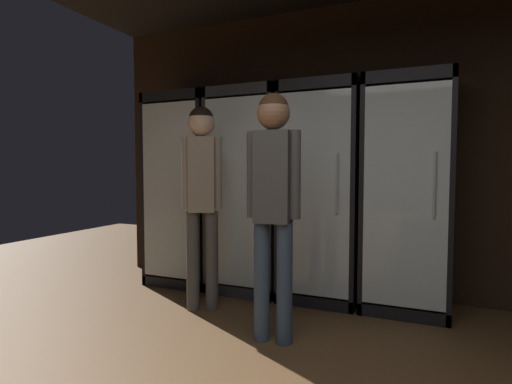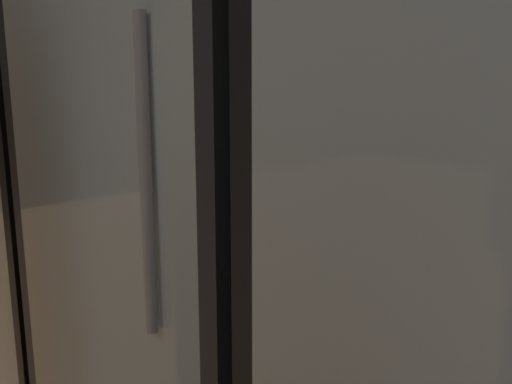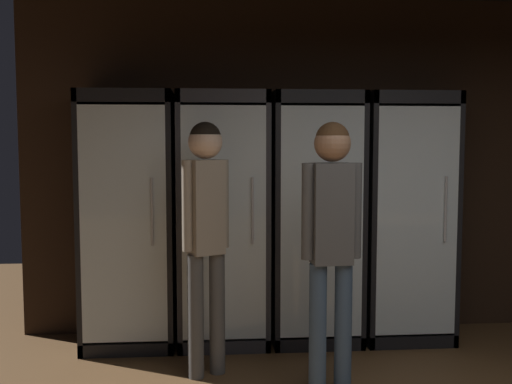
{
  "view_description": "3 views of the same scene",
  "coord_description": "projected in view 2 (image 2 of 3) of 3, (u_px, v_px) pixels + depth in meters",
  "views": [
    {
      "loc": [
        0.27,
        -0.9,
        1.21
      ],
      "look_at": [
        -1.17,
        2.47,
        1.0
      ],
      "focal_mm": 27.77,
      "sensor_mm": 36.0,
      "label": 1
    },
    {
      "loc": [
        -0.47,
        1.93,
        1.23
      ],
      "look_at": [
        -1.12,
        2.61,
        1.05
      ],
      "focal_mm": 36.41,
      "sensor_mm": 36.0,
      "label": 2
    },
    {
      "loc": [
        -1.46,
        -2.0,
        1.61
      ],
      "look_at": [
        -1.1,
        2.52,
        1.23
      ],
      "focal_mm": 41.85,
      "sensor_mm": 36.0,
      "label": 3
    }
  ],
  "objects": [
    {
      "name": "cooler_left",
      "position": [
        221.0,
        201.0,
        1.21
      ],
      "size": [
        0.71,
        0.61,
        2.0
      ],
      "color": "#2B2B30",
      "rests_on": "ground"
    },
    {
      "name": "cooler_far_left",
      "position": [
        70.0,
        173.0,
        1.71
      ],
      "size": [
        0.71,
        0.61,
        2.0
      ],
      "color": "black",
      "rests_on": "ground"
    }
  ]
}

